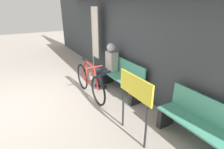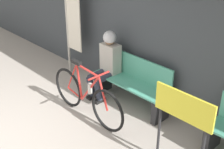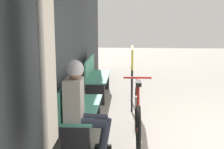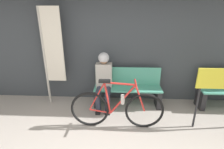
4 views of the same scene
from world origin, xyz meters
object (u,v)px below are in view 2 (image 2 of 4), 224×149
(banner_pole, at_px, (71,15))
(bicycle, at_px, (86,96))
(signboard, at_px, (183,114))
(park_bench_near, at_px, (132,84))
(person_seated, at_px, (107,60))

(banner_pole, bearing_deg, bicycle, -30.33)
(signboard, bearing_deg, park_bench_near, 153.42)
(park_bench_near, relative_size, banner_pole, 0.69)
(person_seated, bearing_deg, bicycle, -67.46)
(bicycle, bearing_deg, park_bench_near, 75.27)
(person_seated, bearing_deg, banner_pole, 174.70)
(park_bench_near, height_order, bicycle, bicycle)
(person_seated, xyz_separation_m, signboard, (2.04, -0.66, 0.16))
(banner_pole, bearing_deg, park_bench_near, -0.18)
(park_bench_near, xyz_separation_m, banner_pole, (-1.64, 0.01, 0.87))
(signboard, bearing_deg, person_seated, 162.01)
(park_bench_near, distance_m, banner_pole, 1.86)
(bicycle, height_order, person_seated, person_seated)
(person_seated, height_order, signboard, person_seated)
(bicycle, distance_m, person_seated, 0.85)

